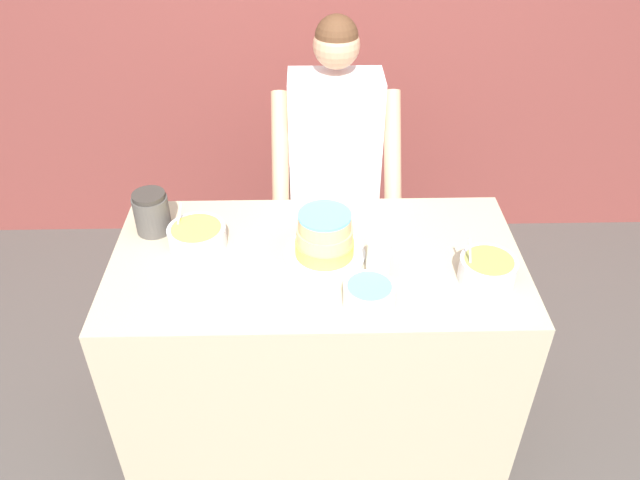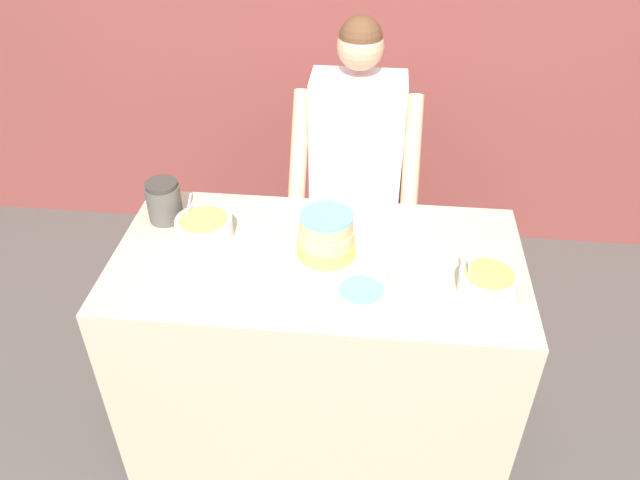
{
  "view_description": "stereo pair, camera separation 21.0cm",
  "coord_description": "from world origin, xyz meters",
  "px_view_note": "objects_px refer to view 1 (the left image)",
  "views": [
    {
      "loc": [
        -0.02,
        -1.35,
        2.32
      ],
      "look_at": [
        0.01,
        0.34,
        1.06
      ],
      "focal_mm": 35.0,
      "sensor_mm": 36.0,
      "label": 1
    },
    {
      "loc": [
        0.18,
        -1.34,
        2.32
      ],
      "look_at": [
        0.01,
        0.34,
        1.06
      ],
      "focal_mm": 35.0,
      "sensor_mm": 36.0,
      "label": 2
    }
  ],
  "objects_px": {
    "frosting_bowl_olive": "(487,269)",
    "stoneware_jar": "(152,213)",
    "frosting_bowl_yellow": "(197,235)",
    "drinking_glass": "(378,260)",
    "cake": "(325,237)",
    "frosting_bowl_blue": "(369,294)",
    "ceramic_plate": "(259,285)",
    "person_baker": "(335,160)"
  },
  "relations": [
    {
      "from": "frosting_bowl_blue",
      "to": "drinking_glass",
      "type": "distance_m",
      "value": 0.14
    },
    {
      "from": "person_baker",
      "to": "frosting_bowl_yellow",
      "type": "distance_m",
      "value": 0.82
    },
    {
      "from": "ceramic_plate",
      "to": "stoneware_jar",
      "type": "relative_size",
      "value": 1.28
    },
    {
      "from": "person_baker",
      "to": "frosting_bowl_blue",
      "type": "relative_size",
      "value": 9.52
    },
    {
      "from": "frosting_bowl_olive",
      "to": "drinking_glass",
      "type": "relative_size",
      "value": 1.31
    },
    {
      "from": "cake",
      "to": "frosting_bowl_blue",
      "type": "height_order",
      "value": "cake"
    },
    {
      "from": "person_baker",
      "to": "drinking_glass",
      "type": "height_order",
      "value": "person_baker"
    },
    {
      "from": "person_baker",
      "to": "frosting_bowl_yellow",
      "type": "height_order",
      "value": "person_baker"
    },
    {
      "from": "frosting_bowl_blue",
      "to": "frosting_bowl_yellow",
      "type": "xyz_separation_m",
      "value": [
        -0.59,
        0.33,
        -0.0
      ]
    },
    {
      "from": "frosting_bowl_olive",
      "to": "ceramic_plate",
      "type": "distance_m",
      "value": 0.76
    },
    {
      "from": "frosting_bowl_olive",
      "to": "cake",
      "type": "bearing_deg",
      "value": 165.13
    },
    {
      "from": "frosting_bowl_olive",
      "to": "stoneware_jar",
      "type": "bearing_deg",
      "value": 165.21
    },
    {
      "from": "frosting_bowl_olive",
      "to": "ceramic_plate",
      "type": "bearing_deg",
      "value": -178.48
    },
    {
      "from": "stoneware_jar",
      "to": "ceramic_plate",
      "type": "bearing_deg",
      "value": -39.03
    },
    {
      "from": "person_baker",
      "to": "frosting_bowl_yellow",
      "type": "relative_size",
      "value": 7.56
    },
    {
      "from": "cake",
      "to": "stoneware_jar",
      "type": "xyz_separation_m",
      "value": [
        -0.63,
        0.17,
        0.0
      ]
    },
    {
      "from": "frosting_bowl_olive",
      "to": "drinking_glass",
      "type": "bearing_deg",
      "value": 176.97
    },
    {
      "from": "frosting_bowl_blue",
      "to": "ceramic_plate",
      "type": "distance_m",
      "value": 0.37
    },
    {
      "from": "frosting_bowl_blue",
      "to": "stoneware_jar",
      "type": "bearing_deg",
      "value": 150.91
    },
    {
      "from": "cake",
      "to": "ceramic_plate",
      "type": "distance_m",
      "value": 0.29
    },
    {
      "from": "drinking_glass",
      "to": "stoneware_jar",
      "type": "xyz_separation_m",
      "value": [
        -0.8,
        0.29,
        0.01
      ]
    },
    {
      "from": "frosting_bowl_olive",
      "to": "stoneware_jar",
      "type": "height_order",
      "value": "stoneware_jar"
    },
    {
      "from": "person_baker",
      "to": "drinking_glass",
      "type": "xyz_separation_m",
      "value": [
        0.11,
        -0.83,
        0.09
      ]
    },
    {
      "from": "frosting_bowl_olive",
      "to": "stoneware_jar",
      "type": "xyz_separation_m",
      "value": [
        -1.17,
        0.31,
        0.03
      ]
    },
    {
      "from": "ceramic_plate",
      "to": "frosting_bowl_blue",
      "type": "bearing_deg",
      "value": -15.02
    },
    {
      "from": "person_baker",
      "to": "cake",
      "type": "height_order",
      "value": "person_baker"
    },
    {
      "from": "frosting_bowl_blue",
      "to": "stoneware_jar",
      "type": "relative_size",
      "value": 1.03
    },
    {
      "from": "cake",
      "to": "ceramic_plate",
      "type": "height_order",
      "value": "cake"
    },
    {
      "from": "frosting_bowl_yellow",
      "to": "frosting_bowl_blue",
      "type": "bearing_deg",
      "value": -29.33
    },
    {
      "from": "person_baker",
      "to": "stoneware_jar",
      "type": "xyz_separation_m",
      "value": [
        -0.69,
        -0.54,
        0.09
      ]
    },
    {
      "from": "frosting_bowl_blue",
      "to": "drinking_glass",
      "type": "height_order",
      "value": "drinking_glass"
    },
    {
      "from": "cake",
      "to": "frosting_bowl_yellow",
      "type": "distance_m",
      "value": 0.46
    },
    {
      "from": "frosting_bowl_olive",
      "to": "stoneware_jar",
      "type": "relative_size",
      "value": 1.18
    },
    {
      "from": "frosting_bowl_yellow",
      "to": "ceramic_plate",
      "type": "distance_m",
      "value": 0.33
    },
    {
      "from": "frosting_bowl_blue",
      "to": "ceramic_plate",
      "type": "xyz_separation_m",
      "value": [
        -0.36,
        0.1,
        -0.04
      ]
    },
    {
      "from": "frosting_bowl_olive",
      "to": "drinking_glass",
      "type": "distance_m",
      "value": 0.37
    },
    {
      "from": "frosting_bowl_yellow",
      "to": "drinking_glass",
      "type": "height_order",
      "value": "same"
    },
    {
      "from": "frosting_bowl_yellow",
      "to": "frosting_bowl_olive",
      "type": "bearing_deg",
      "value": -12.2
    },
    {
      "from": "ceramic_plate",
      "to": "frosting_bowl_olive",
      "type": "bearing_deg",
      "value": 1.52
    },
    {
      "from": "stoneware_jar",
      "to": "cake",
      "type": "bearing_deg",
      "value": -14.73
    },
    {
      "from": "cake",
      "to": "frosting_bowl_olive",
      "type": "relative_size",
      "value": 1.52
    },
    {
      "from": "frosting_bowl_olive",
      "to": "frosting_bowl_yellow",
      "type": "relative_size",
      "value": 0.91
    }
  ]
}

